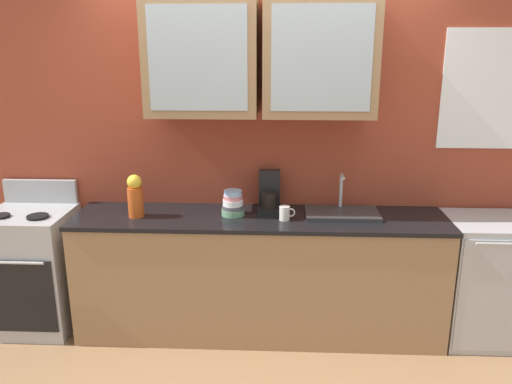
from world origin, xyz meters
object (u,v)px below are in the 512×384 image
stove_range (34,269)px  coffee_maker (269,195)px  cup_near_sink (285,213)px  sink_faucet (342,213)px  bowl_stack (233,204)px  dishwasher (487,280)px  vase (135,196)px

stove_range → coffee_maker: coffee_maker is taller
cup_near_sink → coffee_maker: (-0.11, 0.23, 0.06)m
sink_faucet → coffee_maker: 0.54m
bowl_stack → dishwasher: (1.83, -0.03, -0.54)m
stove_range → coffee_maker: (1.76, 0.16, 0.55)m
stove_range → vase: bearing=-3.0°
sink_faucet → dishwasher: 1.16m
cup_near_sink → sink_faucet: bearing=16.2°
vase → coffee_maker: bearing=12.5°
vase → cup_near_sink: vase is taller
sink_faucet → bowl_stack: 0.78m
stove_range → sink_faucet: 2.33m
cup_near_sink → coffee_maker: size_ratio=0.38×
dishwasher → bowl_stack: bearing=179.1°
stove_range → sink_faucet: sink_faucet is taller
dishwasher → cup_near_sink: bearing=-177.5°
bowl_stack → dishwasher: 1.91m
stove_range → sink_faucet: bearing=1.3°
stove_range → coffee_maker: 1.85m
sink_faucet → bowl_stack: size_ratio=2.84×
bowl_stack → coffee_maker: size_ratio=0.63×
sink_faucet → bowl_stack: (-0.78, -0.03, 0.06)m
stove_range → vase: vase is taller
bowl_stack → cup_near_sink: (0.37, -0.09, -0.03)m
dishwasher → coffee_maker: size_ratio=3.13×
vase → stove_range: bearing=177.0°
cup_near_sink → dishwasher: size_ratio=0.12×
dishwasher → coffee_maker: coffee_maker is taller
dishwasher → stove_range: bearing=179.9°
bowl_stack → vase: (-0.68, -0.07, 0.07)m
cup_near_sink → coffee_maker: coffee_maker is taller
dishwasher → sink_faucet: bearing=177.0°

